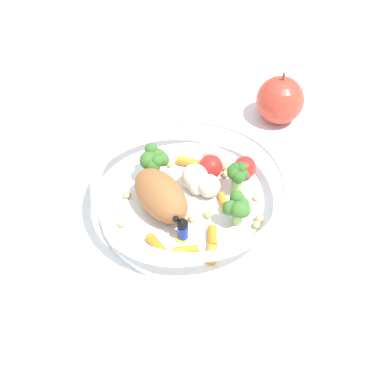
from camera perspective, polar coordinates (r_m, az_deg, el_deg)
name	(u,v)px	position (r m, az deg, el deg)	size (l,w,h in m)	color
ground_plane	(189,215)	(0.69, -0.30, -2.57)	(2.40, 2.40, 0.00)	white
food_container	(190,190)	(0.67, -0.22, 0.20)	(0.26, 0.26, 0.07)	white
loose_apple	(280,100)	(0.83, 9.73, 10.00)	(0.08, 0.08, 0.09)	#BC3828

